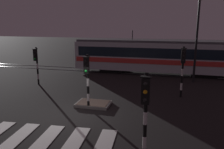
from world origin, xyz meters
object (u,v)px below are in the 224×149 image
traffic_light_corner_far_right (183,64)px  tram (156,56)px  street_lamp_trackside_right (198,29)px  traffic_light_corner_far_left (36,60)px  traffic_light_corner_near_right (145,105)px  traffic_light_median_centre (87,74)px

traffic_light_corner_far_right → tram: (-2.14, 7.07, -0.49)m
traffic_light_corner_far_right → street_lamp_trackside_right: size_ratio=0.49×
traffic_light_corner_far_left → tram: bearing=36.4°
traffic_light_corner_near_right → traffic_light_median_centre: size_ratio=1.04×
traffic_light_corner_far_right → traffic_light_median_centre: (-5.28, -3.52, -0.16)m
traffic_light_median_centre → traffic_light_corner_far_right: bearing=33.6°
traffic_light_corner_far_right → traffic_light_corner_near_right: traffic_light_corner_far_right is taller
traffic_light_corner_far_left → traffic_light_median_centre: 7.03m
traffic_light_median_centre → tram: tram is taller
traffic_light_corner_far_left → traffic_light_median_centre: traffic_light_median_centre is taller
traffic_light_corner_near_right → traffic_light_median_centre: bearing=130.6°
traffic_light_corner_far_right → traffic_light_corner_far_left: bearing=177.4°
tram → street_lamp_trackside_right: bearing=-41.4°
traffic_light_corner_near_right → tram: 14.99m
traffic_light_corner_near_right → street_lamp_trackside_right: (2.68, 12.07, 2.27)m
traffic_light_corner_near_right → street_lamp_trackside_right: street_lamp_trackside_right is taller
traffic_light_corner_far_left → street_lamp_trackside_right: bearing=16.7°
traffic_light_corner_far_right → street_lamp_trackside_right: 4.85m
traffic_light_corner_far_right → street_lamp_trackside_right: bearing=74.6°
traffic_light_corner_far_left → traffic_light_median_centre: size_ratio=0.95×
traffic_light_corner_far_left → street_lamp_trackside_right: street_lamp_trackside_right is taller
traffic_light_corner_far_left → traffic_light_corner_far_right: bearing=-2.6°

